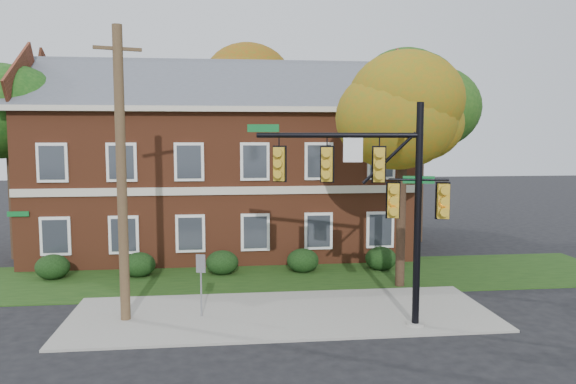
{
  "coord_description": "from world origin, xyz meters",
  "views": [
    {
      "loc": [
        -1.88,
        -17.1,
        6.0
      ],
      "look_at": [
        0.42,
        3.0,
        3.92
      ],
      "focal_mm": 35.0,
      "sensor_mm": 36.0,
      "label": 1
    }
  ],
  "objects": [
    {
      "name": "tree_near_right",
      "position": [
        5.22,
        3.87,
        6.67
      ],
      "size": [
        4.5,
        4.25,
        8.58
      ],
      "color": "black",
      "rests_on": "ground"
    },
    {
      "name": "hedge_right",
      "position": [
        1.5,
        6.7,
        0.53
      ],
      "size": [
        1.4,
        1.26,
        1.05
      ],
      "primitive_type": "ellipsoid",
      "color": "black",
      "rests_on": "ground"
    },
    {
      "name": "hedge_center",
      "position": [
        -2.0,
        6.7,
        0.53
      ],
      "size": [
        1.4,
        1.26,
        1.05
      ],
      "primitive_type": "ellipsoid",
      "color": "black",
      "rests_on": "ground"
    },
    {
      "name": "hedge_left",
      "position": [
        -5.5,
        6.7,
        0.53
      ],
      "size": [
        1.4,
        1.26,
        1.05
      ],
      "primitive_type": "ellipsoid",
      "color": "black",
      "rests_on": "ground"
    },
    {
      "name": "sidewalk",
      "position": [
        0.0,
        1.0,
        0.04
      ],
      "size": [
        14.0,
        5.0,
        0.08
      ],
      "primitive_type": "cube",
      "color": "gray",
      "rests_on": "ground"
    },
    {
      "name": "utility_pole",
      "position": [
        -5.08,
        0.93,
        4.74
      ],
      "size": [
        1.41,
        0.56,
        9.35
      ],
      "rotation": [
        0.0,
        0.0,
        0.32
      ],
      "color": "#513926",
      "rests_on": "ground"
    },
    {
      "name": "sign_post",
      "position": [
        -2.66,
        0.96,
        1.45
      ],
      "size": [
        0.31,
        0.12,
        2.13
      ],
      "rotation": [
        0.0,
        0.0,
        -0.27
      ],
      "color": "slate",
      "rests_on": "ground"
    },
    {
      "name": "hedge_far_right",
      "position": [
        5.0,
        6.7,
        0.53
      ],
      "size": [
        1.4,
        1.26,
        1.05
      ],
      "primitive_type": "ellipsoid",
      "color": "black",
      "rests_on": "ground"
    },
    {
      "name": "grass_strip",
      "position": [
        0.0,
        6.0,
        0.02
      ],
      "size": [
        30.0,
        6.0,
        0.04
      ],
      "primitive_type": "cube",
      "color": "#193811",
      "rests_on": "ground"
    },
    {
      "name": "tree_far_rear",
      "position": [
        -0.66,
        19.79,
        8.84
      ],
      "size": [
        6.84,
        6.46,
        11.52
      ],
      "color": "black",
      "rests_on": "ground"
    },
    {
      "name": "hedge_far_left",
      "position": [
        -9.0,
        6.7,
        0.53
      ],
      "size": [
        1.4,
        1.26,
        1.05
      ],
      "primitive_type": "ellipsoid",
      "color": "black",
      "rests_on": "ground"
    },
    {
      "name": "ground",
      "position": [
        0.0,
        0.0,
        0.0
      ],
      "size": [
        120.0,
        120.0,
        0.0
      ],
      "primitive_type": "plane",
      "color": "black",
      "rests_on": "ground"
    },
    {
      "name": "tree_left_rear",
      "position": [
        -11.73,
        10.84,
        6.68
      ],
      "size": [
        5.4,
        5.1,
        8.88
      ],
      "color": "black",
      "rests_on": "ground"
    },
    {
      "name": "apartment_building",
      "position": [
        -2.0,
        11.95,
        4.99
      ],
      "size": [
        18.8,
        8.8,
        9.74
      ],
      "color": "brown",
      "rests_on": "ground"
    },
    {
      "name": "tree_right_rear",
      "position": [
        9.31,
        12.81,
        8.12
      ],
      "size": [
        6.3,
        5.95,
        10.62
      ],
      "color": "black",
      "rests_on": "ground"
    },
    {
      "name": "traffic_signal",
      "position": [
        2.78,
        -0.39,
        4.33
      ],
      "size": [
        6.11,
        1.64,
        6.97
      ],
      "rotation": [
        0.0,
        0.0,
        -0.24
      ],
      "color": "gray",
      "rests_on": "ground"
    }
  ]
}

